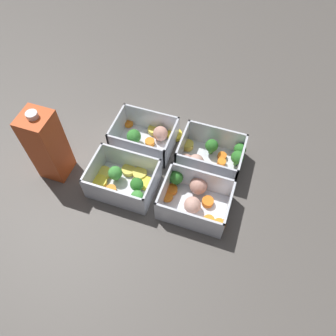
{
  "coord_description": "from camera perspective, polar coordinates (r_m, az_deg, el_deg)",
  "views": [
    {
      "loc": [
        -0.14,
        0.42,
        0.68
      ],
      "look_at": [
        0.0,
        0.0,
        0.02
      ],
      "focal_mm": 35.0,
      "sensor_mm": 36.0,
      "label": 1
    }
  ],
  "objects": [
    {
      "name": "container_near_right",
      "position": [
        0.85,
        -3.68,
        5.52
      ],
      "size": [
        0.18,
        0.13,
        0.07
      ],
      "color": "silver",
      "rests_on": "ground_plane"
    },
    {
      "name": "ground_plane",
      "position": [
        0.81,
        0.0,
        -0.98
      ],
      "size": [
        4.0,
        4.0,
        0.0
      ],
      "primitive_type": "plane",
      "color": "#56514C"
    },
    {
      "name": "juice_carton",
      "position": [
        0.79,
        -20.31,
        3.66
      ],
      "size": [
        0.07,
        0.07,
        0.2
      ],
      "color": "#D14C1E",
      "rests_on": "ground_plane"
    },
    {
      "name": "container_near_left",
      "position": [
        0.82,
        7.2,
        2.05
      ],
      "size": [
        0.17,
        0.12,
        0.07
      ],
      "color": "silver",
      "rests_on": "ground_plane"
    },
    {
      "name": "container_far_right",
      "position": [
        0.78,
        -7.64,
        -2.17
      ],
      "size": [
        0.16,
        0.12,
        0.07
      ],
      "color": "silver",
      "rests_on": "ground_plane"
    },
    {
      "name": "container_far_left",
      "position": [
        0.75,
        4.49,
        -5.21
      ],
      "size": [
        0.17,
        0.12,
        0.07
      ],
      "color": "silver",
      "rests_on": "ground_plane"
    }
  ]
}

